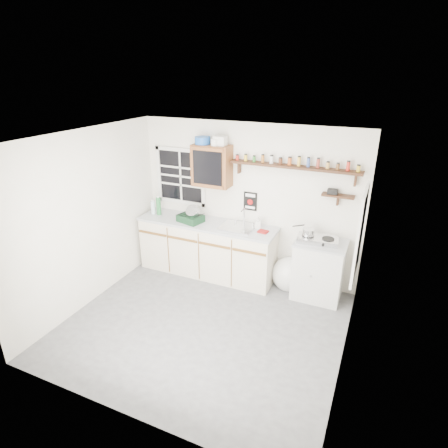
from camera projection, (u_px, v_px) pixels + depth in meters
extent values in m
cube|color=#4C4C4E|center=(204.00, 325.00, 5.09)|extent=(3.60, 3.20, 0.02)
cube|color=silver|center=(199.00, 138.00, 4.13)|extent=(3.60, 3.20, 0.02)
cube|color=beige|center=(88.00, 219.00, 5.29)|extent=(0.02, 3.20, 2.50)
cube|color=beige|center=(355.00, 271.00, 3.93)|extent=(0.02, 3.20, 2.50)
cube|color=beige|center=(248.00, 202.00, 5.97)|extent=(3.60, 0.02, 2.50)
cube|color=beige|center=(117.00, 313.00, 3.25)|extent=(3.60, 0.02, 2.50)
cube|color=beige|center=(207.00, 249.00, 6.23)|extent=(2.27, 0.60, 0.88)
cube|color=#9A9DA1|center=(207.00, 224.00, 6.06)|extent=(2.31, 0.62, 0.04)
cube|color=brown|center=(153.00, 233.00, 6.19)|extent=(0.53, 0.02, 0.03)
cube|color=brown|center=(182.00, 239.00, 5.98)|extent=(0.53, 0.02, 0.03)
cube|color=brown|center=(214.00, 245.00, 5.76)|extent=(0.53, 0.02, 0.03)
cube|color=brown|center=(249.00, 252.00, 5.55)|extent=(0.53, 0.02, 0.03)
cube|color=beige|center=(318.00, 271.00, 5.57)|extent=(0.70, 0.55, 0.88)
cube|color=#9A9DA1|center=(321.00, 243.00, 5.39)|extent=(0.73, 0.57, 0.03)
cube|color=silver|center=(237.00, 227.00, 5.85)|extent=(0.52, 0.44, 0.03)
cylinder|color=silver|center=(244.00, 216.00, 5.91)|extent=(0.02, 0.02, 0.28)
cylinder|color=silver|center=(243.00, 210.00, 5.81)|extent=(0.02, 0.14, 0.02)
cube|color=#612D18|center=(212.00, 166.00, 5.82)|extent=(0.60, 0.30, 0.65)
cube|color=black|center=(207.00, 168.00, 5.68)|extent=(0.48, 0.02, 0.52)
cylinder|color=#1B53AF|center=(203.00, 140.00, 5.73)|extent=(0.24, 0.24, 0.11)
cube|color=silver|center=(220.00, 141.00, 5.61)|extent=(0.18, 0.15, 0.14)
cylinder|color=silver|center=(215.00, 142.00, 5.61)|extent=(0.12, 0.12, 0.10)
cube|color=black|center=(294.00, 167.00, 5.36)|extent=(1.91, 0.18, 0.04)
cube|color=black|center=(239.00, 167.00, 5.75)|extent=(0.03, 0.10, 0.18)
cube|color=black|center=(356.00, 179.00, 5.11)|extent=(0.03, 0.10, 0.18)
cylinder|color=red|center=(237.00, 158.00, 5.66)|extent=(0.05, 0.05, 0.07)
cylinder|color=black|center=(237.00, 155.00, 5.65)|extent=(0.04, 0.04, 0.02)
cylinder|color=gold|center=(246.00, 158.00, 5.61)|extent=(0.05, 0.05, 0.09)
cylinder|color=black|center=(246.00, 154.00, 5.59)|extent=(0.04, 0.04, 0.02)
cylinder|color=#267226|center=(254.00, 159.00, 5.56)|extent=(0.05, 0.05, 0.08)
cylinder|color=black|center=(254.00, 156.00, 5.54)|extent=(0.04, 0.04, 0.02)
cylinder|color=#99591E|center=(263.00, 159.00, 5.50)|extent=(0.05, 0.05, 0.11)
cylinder|color=black|center=(263.00, 155.00, 5.48)|extent=(0.04, 0.04, 0.02)
cylinder|color=silver|center=(272.00, 160.00, 5.45)|extent=(0.06, 0.06, 0.11)
cylinder|color=black|center=(272.00, 156.00, 5.43)|extent=(0.05, 0.05, 0.02)
cylinder|color=#4C2614|center=(280.00, 161.00, 5.41)|extent=(0.06, 0.06, 0.09)
cylinder|color=black|center=(281.00, 158.00, 5.39)|extent=(0.05, 0.05, 0.02)
cylinder|color=#B24C19|center=(290.00, 161.00, 5.35)|extent=(0.06, 0.06, 0.11)
cylinder|color=black|center=(290.00, 157.00, 5.33)|extent=(0.05, 0.05, 0.02)
cylinder|color=gold|center=(299.00, 162.00, 5.30)|extent=(0.05, 0.05, 0.13)
cylinder|color=black|center=(299.00, 157.00, 5.27)|extent=(0.04, 0.04, 0.02)
cylinder|color=#334C8C|center=(308.00, 163.00, 5.25)|extent=(0.05, 0.05, 0.13)
cylinder|color=black|center=(309.00, 158.00, 5.22)|extent=(0.04, 0.04, 0.02)
cylinder|color=maroon|center=(318.00, 163.00, 5.20)|extent=(0.05, 0.05, 0.13)
cylinder|color=black|center=(319.00, 158.00, 5.17)|extent=(0.04, 0.04, 0.02)
cylinder|color=#BF8C3F|center=(328.00, 166.00, 5.15)|extent=(0.05, 0.05, 0.09)
cylinder|color=black|center=(328.00, 162.00, 5.13)|extent=(0.05, 0.05, 0.02)
cylinder|color=brown|center=(338.00, 167.00, 5.11)|extent=(0.05, 0.05, 0.08)
cylinder|color=black|center=(338.00, 163.00, 5.09)|extent=(0.04, 0.04, 0.02)
cylinder|color=red|center=(348.00, 166.00, 5.05)|extent=(0.05, 0.05, 0.12)
cylinder|color=black|center=(349.00, 161.00, 5.02)|extent=(0.04, 0.04, 0.02)
cylinder|color=gold|center=(358.00, 169.00, 5.00)|extent=(0.05, 0.05, 0.08)
cylinder|color=black|center=(359.00, 165.00, 4.99)|extent=(0.05, 0.05, 0.02)
cube|color=black|center=(338.00, 196.00, 5.25)|extent=(0.45, 0.15, 0.03)
cube|color=black|center=(338.00, 200.00, 5.32)|extent=(0.03, 0.08, 0.14)
cube|color=black|center=(333.00, 192.00, 5.26)|extent=(0.14, 0.10, 0.07)
cube|color=black|center=(250.00, 201.00, 5.92)|extent=(0.22, 0.01, 0.30)
cube|color=white|center=(250.00, 195.00, 5.87)|extent=(0.16, 0.00, 0.05)
cylinder|color=#A50C0C|center=(250.00, 202.00, 5.92)|extent=(0.09, 0.01, 0.09)
cube|color=white|center=(250.00, 207.00, 5.95)|extent=(0.16, 0.00, 0.04)
cube|color=black|center=(181.00, 176.00, 6.28)|extent=(0.85, 0.02, 0.90)
cube|color=silver|center=(181.00, 176.00, 6.28)|extent=(0.93, 0.03, 0.98)
cube|color=black|center=(360.00, 234.00, 4.33)|extent=(0.02, 0.70, 1.00)
cube|color=silver|center=(360.00, 234.00, 4.33)|extent=(0.03, 0.78, 1.08)
cylinder|color=silver|center=(153.00, 207.00, 6.38)|extent=(0.07, 0.07, 0.23)
cylinder|color=silver|center=(153.00, 200.00, 6.33)|extent=(0.04, 0.04, 0.03)
cylinder|color=#277538|center=(159.00, 206.00, 6.33)|extent=(0.08, 0.08, 0.30)
cylinder|color=silver|center=(158.00, 197.00, 6.26)|extent=(0.04, 0.04, 0.03)
cube|color=black|center=(191.00, 218.00, 6.06)|extent=(0.44, 0.38, 0.12)
cylinder|color=silver|center=(193.00, 212.00, 6.00)|extent=(0.23, 0.26, 0.23)
imported|color=white|center=(258.00, 223.00, 5.80)|extent=(0.10, 0.10, 0.19)
cube|color=maroon|center=(263.00, 232.00, 5.68)|extent=(0.17, 0.15, 0.02)
cube|color=silver|center=(318.00, 240.00, 5.38)|extent=(0.60, 0.37, 0.07)
cylinder|color=black|center=(308.00, 235.00, 5.42)|extent=(0.17, 0.17, 0.01)
cylinder|color=black|center=(328.00, 239.00, 5.31)|extent=(0.17, 0.17, 0.01)
cylinder|color=silver|center=(308.00, 232.00, 5.40)|extent=(0.17, 0.17, 0.11)
cylinder|color=black|center=(298.00, 226.00, 5.52)|extent=(0.23, 0.27, 0.17)
ellipsoid|color=silver|center=(289.00, 274.00, 5.88)|extent=(0.48, 0.43, 0.50)
cone|color=silver|center=(291.00, 262.00, 5.79)|extent=(0.14, 0.14, 0.14)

